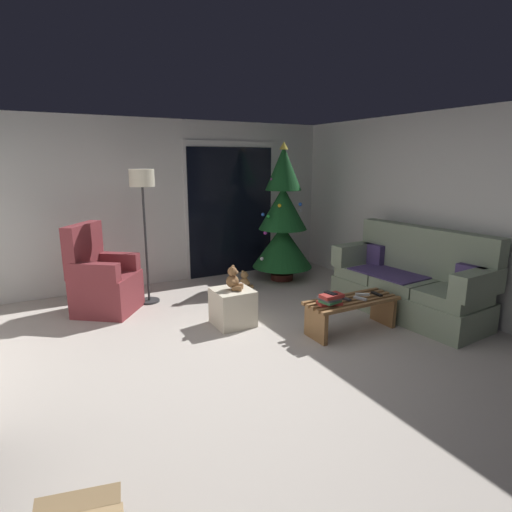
# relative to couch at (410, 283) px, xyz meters

# --- Properties ---
(ground_plane) EXTENTS (7.00, 7.00, 0.00)m
(ground_plane) POSITION_rel_couch_xyz_m (-2.32, -0.18, -0.40)
(ground_plane) COLOR #BCB2A8
(wall_back) EXTENTS (5.72, 0.12, 2.50)m
(wall_back) POSITION_rel_couch_xyz_m (-2.32, 2.88, 0.85)
(wall_back) COLOR silver
(wall_back) RESTS_ON ground
(wall_right) EXTENTS (0.12, 6.00, 2.50)m
(wall_right) POSITION_rel_couch_xyz_m (0.54, -0.18, 0.85)
(wall_right) COLOR silver
(wall_right) RESTS_ON ground
(patio_door_frame) EXTENTS (1.60, 0.02, 2.20)m
(patio_door_frame) POSITION_rel_couch_xyz_m (-1.16, 2.80, 0.70)
(patio_door_frame) COLOR silver
(patio_door_frame) RESTS_ON ground
(patio_door_glass) EXTENTS (1.50, 0.02, 2.10)m
(patio_door_glass) POSITION_rel_couch_xyz_m (-1.16, 2.79, 0.65)
(patio_door_glass) COLOR black
(patio_door_glass) RESTS_ON ground
(couch) EXTENTS (0.92, 1.99, 1.08)m
(couch) POSITION_rel_couch_xyz_m (0.00, 0.00, 0.00)
(couch) COLOR gray
(couch) RESTS_ON ground
(coffee_table) EXTENTS (1.10, 0.40, 0.38)m
(coffee_table) POSITION_rel_couch_xyz_m (-1.02, -0.09, -0.14)
(coffee_table) COLOR olive
(coffee_table) RESTS_ON ground
(remote_black) EXTENTS (0.05, 0.16, 0.02)m
(remote_black) POSITION_rel_couch_xyz_m (-0.68, -0.11, -0.01)
(remote_black) COLOR black
(remote_black) RESTS_ON coffee_table
(remote_silver) EXTENTS (0.09, 0.16, 0.02)m
(remote_silver) POSITION_rel_couch_xyz_m (-0.95, -0.14, -0.01)
(remote_silver) COLOR #ADADB2
(remote_silver) RESTS_ON coffee_table
(remote_white) EXTENTS (0.15, 0.12, 0.02)m
(remote_white) POSITION_rel_couch_xyz_m (-0.83, -0.04, -0.01)
(remote_white) COLOR silver
(remote_white) RESTS_ON coffee_table
(remote_graphite) EXTENTS (0.07, 0.16, 0.02)m
(remote_graphite) POSITION_rel_couch_xyz_m (-1.11, -0.06, -0.01)
(remote_graphite) COLOR #333338
(remote_graphite) RESTS_ON coffee_table
(book_stack) EXTENTS (0.28, 0.21, 0.12)m
(book_stack) POSITION_rel_couch_xyz_m (-1.36, -0.13, 0.04)
(book_stack) COLOR #A32D28
(book_stack) RESTS_ON coffee_table
(cell_phone) EXTENTS (0.09, 0.15, 0.01)m
(cell_phone) POSITION_rel_couch_xyz_m (-1.35, -0.11, 0.11)
(cell_phone) COLOR black
(cell_phone) RESTS_ON book_stack
(christmas_tree) EXTENTS (0.96, 0.96, 2.17)m
(christmas_tree) POSITION_rel_couch_xyz_m (-0.61, 2.06, 0.56)
(christmas_tree) COLOR #4C1E19
(christmas_tree) RESTS_ON ground
(armchair) EXTENTS (0.96, 0.96, 1.13)m
(armchair) POSITION_rel_couch_xyz_m (-3.38, 1.89, 0.00)
(armchair) COLOR maroon
(armchair) RESTS_ON ground
(floor_lamp) EXTENTS (0.32, 0.32, 1.78)m
(floor_lamp) POSITION_rel_couch_xyz_m (-2.79, 1.99, 1.11)
(floor_lamp) COLOR #2D2D30
(floor_lamp) RESTS_ON ground
(ottoman) EXTENTS (0.44, 0.44, 0.43)m
(ottoman) POSITION_rel_couch_xyz_m (-2.12, 0.72, -0.18)
(ottoman) COLOR beige
(ottoman) RESTS_ON ground
(teddy_bear_chestnut) EXTENTS (0.22, 0.21, 0.29)m
(teddy_bear_chestnut) POSITION_rel_couch_xyz_m (-2.11, 0.71, 0.15)
(teddy_bear_chestnut) COLOR brown
(teddy_bear_chestnut) RESTS_ON ottoman
(teddy_bear_honey_by_tree) EXTENTS (0.20, 0.20, 0.29)m
(teddy_bear_honey_by_tree) POSITION_rel_couch_xyz_m (-1.37, 1.88, -0.28)
(teddy_bear_honey_by_tree) COLOR tan
(teddy_bear_honey_by_tree) RESTS_ON ground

